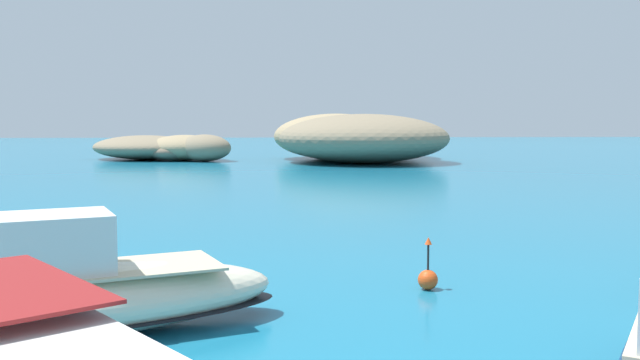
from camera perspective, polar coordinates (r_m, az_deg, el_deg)
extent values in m
ellipsoid|color=#84755B|center=(78.03, 3.66, 3.51)|extent=(25.72, 25.14, 5.58)
ellipsoid|color=#9E8966|center=(85.36, 1.35, 3.67)|extent=(20.93, 21.15, 5.70)
ellipsoid|color=#9E8966|center=(88.00, 3.50, 3.26)|extent=(18.78, 22.87, 4.35)
ellipsoid|color=#84755B|center=(86.16, 0.99, 3.67)|extent=(15.36, 16.31, 5.66)
ellipsoid|color=#84755B|center=(87.87, -14.39, 2.68)|extent=(18.70, 18.72, 3.00)
ellipsoid|color=#756651|center=(84.15, -12.06, 2.37)|extent=(7.82, 9.08, 2.23)
ellipsoid|color=#84755B|center=(81.66, -9.64, 2.67)|extent=(8.60, 8.31, 3.19)
ellipsoid|color=#9E8966|center=(84.14, -11.24, 2.68)|extent=(9.30, 8.19, 3.10)
ellipsoid|color=beige|center=(15.95, -19.96, -9.56)|extent=(9.41, 5.82, 1.54)
ellipsoid|color=black|center=(16.03, -19.93, -10.76)|extent=(9.60, 5.94, 0.18)
cube|color=#C6B793|center=(15.87, -17.58, -7.14)|extent=(5.47, 3.96, 0.06)
cube|color=silver|center=(15.64, -21.76, -4.97)|extent=(3.05, 2.69, 1.27)
cylinder|color=silver|center=(8.13, -20.83, -12.82)|extent=(0.03, 0.03, 1.51)
sphere|color=#E54C19|center=(19.38, 9.02, -8.25)|extent=(0.56, 0.56, 0.56)
cylinder|color=black|center=(19.28, 9.04, -6.81)|extent=(0.06, 0.06, 1.00)
cone|color=#E54C19|center=(19.17, 9.07, -5.05)|extent=(0.20, 0.20, 0.20)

